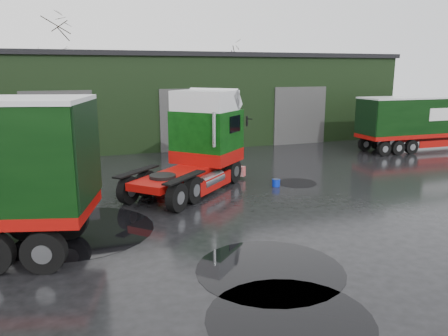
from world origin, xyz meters
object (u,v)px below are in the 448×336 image
at_px(lorry_right, 431,123).
at_px(wash_bucket, 276,183).
at_px(tree_back_b, 223,84).
at_px(hero_tractor, 185,143).
at_px(warehouse, 169,97).
at_px(tree_back_a, 57,74).

relative_size(lorry_right, wash_bucket, 38.07).
height_order(wash_bucket, tree_back_b, tree_back_b).
relative_size(hero_tractor, tree_back_b, 0.93).
height_order(warehouse, wash_bucket, warehouse).
bearing_deg(wash_bucket, hero_tractor, 173.04).
relative_size(hero_tractor, wash_bucket, 19.75).
bearing_deg(tree_back_a, warehouse, -51.34).
bearing_deg(wash_bucket, warehouse, 94.23).
bearing_deg(warehouse, lorry_right, -36.25).
height_order(wash_bucket, tree_back_a, tree_back_a).
bearing_deg(warehouse, tree_back_a, 128.66).
bearing_deg(tree_back_b, hero_tractor, -113.19).
xyz_separation_m(lorry_right, tree_back_a, (-23.00, 21.00, 2.99)).
xyz_separation_m(wash_bucket, tree_back_b, (6.82, 26.00, 3.58)).
xyz_separation_m(warehouse, tree_back_b, (8.00, 10.00, 0.59)).
distance_m(lorry_right, wash_bucket, 14.78).
bearing_deg(tree_back_b, lorry_right, -71.57).
distance_m(tree_back_a, tree_back_b, 16.03).
distance_m(lorry_right, tree_back_b, 22.23).
relative_size(lorry_right, tree_back_b, 1.79).
height_order(hero_tractor, tree_back_a, tree_back_a).
distance_m(hero_tractor, tree_back_a, 26.13).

